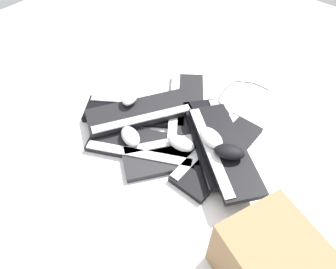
# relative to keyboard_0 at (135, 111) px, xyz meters

# --- Properties ---
(ground_plane) EXTENTS (3.20, 3.20, 0.00)m
(ground_plane) POSITION_rel_keyboard_0_xyz_m (-0.26, 0.03, -0.01)
(ground_plane) COLOR white
(keyboard_0) EXTENTS (0.45, 0.38, 0.03)m
(keyboard_0) POSITION_rel_keyboard_0_xyz_m (0.00, 0.00, 0.00)
(keyboard_0) COLOR black
(keyboard_0) RESTS_ON ground
(keyboard_1) EXTENTS (0.46, 0.34, 0.03)m
(keyboard_1) POSITION_rel_keyboard_0_xyz_m (-0.16, 0.12, 0.00)
(keyboard_1) COLOR black
(keyboard_1) RESTS_ON ground
(keyboard_2) EXTENTS (0.38, 0.45, 0.03)m
(keyboard_2) POSITION_rel_keyboard_0_xyz_m (-0.30, 0.05, 0.00)
(keyboard_2) COLOR #232326
(keyboard_2) RESTS_ON ground
(keyboard_3) EXTENTS (0.16, 0.44, 0.03)m
(keyboard_3) POSITION_rel_keyboard_0_xyz_m (-0.41, -0.05, 0.00)
(keyboard_3) COLOR black
(keyboard_3) RESTS_ON ground
(keyboard_4) EXTENTS (0.39, 0.44, 0.03)m
(keyboard_4) POSITION_rel_keyboard_0_xyz_m (-0.15, -0.17, 0.00)
(keyboard_4) COLOR black
(keyboard_4) RESTS_ON ground
(keyboard_5) EXTENTS (0.35, 0.45, 0.03)m
(keyboard_5) POSITION_rel_keyboard_0_xyz_m (-0.04, 0.01, 0.03)
(keyboard_5) COLOR black
(keyboard_5) RESTS_ON keyboard_0
(keyboard_6) EXTENTS (0.44, 0.40, 0.03)m
(keyboard_6) POSITION_rel_keyboard_0_xyz_m (-0.37, -0.07, 0.03)
(keyboard_6) COLOR black
(keyboard_6) RESTS_ON keyboard_3
(keyboard_7) EXTENTS (0.44, 0.38, 0.03)m
(keyboard_7) POSITION_rel_keyboard_0_xyz_m (-0.44, -0.03, 0.06)
(keyboard_7) COLOR black
(keyboard_7) RESTS_ON keyboard_6
(mouse_0) EXTENTS (0.13, 0.11, 0.04)m
(mouse_0) POSITION_rel_keyboard_0_xyz_m (-0.47, -0.01, 0.10)
(mouse_0) COLOR black
(mouse_0) RESTS_ON keyboard_7
(mouse_1) EXTENTS (0.13, 0.10, 0.04)m
(mouse_1) POSITION_rel_keyboard_0_xyz_m (-0.11, 0.14, 0.04)
(mouse_1) COLOR #B7B7BC
(mouse_1) RESTS_ON keyboard_1
(mouse_2) EXTENTS (0.11, 0.13, 0.04)m
(mouse_2) POSITION_rel_keyboard_0_xyz_m (0.03, -0.01, 0.07)
(mouse_2) COLOR silver
(mouse_2) RESTS_ON keyboard_5
(mouse_3) EXTENTS (0.12, 0.08, 0.04)m
(mouse_3) POSITION_rel_keyboard_0_xyz_m (-0.29, 0.03, 0.04)
(mouse_3) COLOR #B7B7BC
(mouse_3) RESTS_ON keyboard_2
(mouse_4) EXTENTS (0.13, 0.10, 0.04)m
(mouse_4) POSITION_rel_keyboard_0_xyz_m (-0.38, -0.02, 0.10)
(mouse_4) COLOR silver
(mouse_4) RESTS_ON keyboard_7
(cable_0) EXTENTS (0.07, 0.52, 0.01)m
(cable_0) POSITION_rel_keyboard_0_xyz_m (-0.21, -0.03, -0.01)
(cable_0) COLOR black
(cable_0) RESTS_ON ground
(cable_1) EXTENTS (0.24, 0.38, 0.01)m
(cable_1) POSITION_rel_keyboard_0_xyz_m (-0.30, -0.36, -0.01)
(cable_1) COLOR #59595B
(cable_1) RESTS_ON ground
(cardboard_box) EXTENTS (0.33, 0.30, 0.23)m
(cardboard_box) POSITION_rel_keyboard_0_xyz_m (-0.77, 0.25, 0.10)
(cardboard_box) COLOR olive
(cardboard_box) RESTS_ON ground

